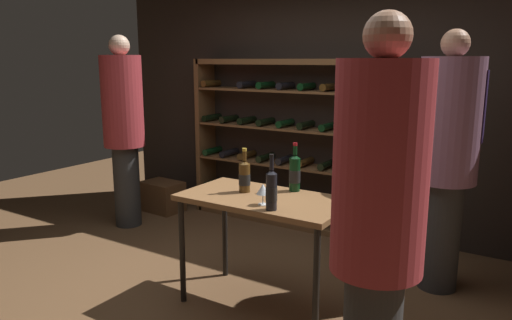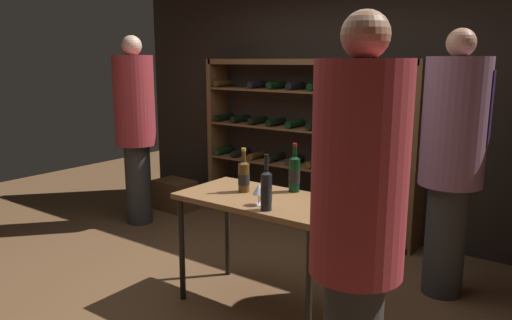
# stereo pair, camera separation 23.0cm
# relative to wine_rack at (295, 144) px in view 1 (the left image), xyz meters

# --- Properties ---
(ground_plane) EXTENTS (10.05, 10.05, 0.00)m
(ground_plane) POSITION_rel_wine_rack_xyz_m (0.35, -1.82, -0.92)
(ground_plane) COLOR brown
(back_wall) EXTENTS (5.61, 0.10, 2.73)m
(back_wall) POSITION_rel_wine_rack_xyz_m (0.35, 0.21, 0.45)
(back_wall) COLOR black
(back_wall) RESTS_ON ground
(wine_rack) EXTENTS (2.52, 0.32, 1.82)m
(wine_rack) POSITION_rel_wine_rack_xyz_m (0.00, 0.00, 0.00)
(wine_rack) COLOR brown
(wine_rack) RESTS_ON ground
(tasting_table) EXTENTS (1.21, 0.64, 0.85)m
(tasting_table) POSITION_rel_wine_rack_xyz_m (0.68, -1.75, -0.16)
(tasting_table) COLOR brown
(tasting_table) RESTS_ON ground
(person_guest_plum_blouse) EXTENTS (0.42, 0.42, 2.02)m
(person_guest_plum_blouse) POSITION_rel_wine_rack_xyz_m (1.78, -2.59, 0.21)
(person_guest_plum_blouse) COLOR #2C2C2C
(person_guest_plum_blouse) RESTS_ON ground
(person_bystander_red_print) EXTENTS (0.43, 0.43, 2.07)m
(person_bystander_red_print) POSITION_rel_wine_rack_xyz_m (-1.56, -0.99, 0.23)
(person_bystander_red_print) COLOR #2D2D2D
(person_bystander_red_print) RESTS_ON ground
(person_bystander_dark_jacket) EXTENTS (0.48, 0.47, 2.04)m
(person_bystander_dark_jacket) POSITION_rel_wine_rack_xyz_m (1.71, -0.74, 0.21)
(person_bystander_dark_jacket) COLOR #2B2B2B
(person_bystander_dark_jacket) RESTS_ON ground
(wine_crate) EXTENTS (0.50, 0.37, 0.36)m
(wine_crate) POSITION_rel_wine_rack_xyz_m (-1.59, -0.41, -0.73)
(wine_crate) COLOR brown
(wine_crate) RESTS_ON ground
(wine_bottle_amber_reserve) EXTENTS (0.08, 0.08, 0.37)m
(wine_bottle_amber_reserve) POSITION_rel_wine_rack_xyz_m (0.88, -1.99, 0.07)
(wine_bottle_amber_reserve) COLOR black
(wine_bottle_amber_reserve) RESTS_ON tasting_table
(wine_bottle_gold_foil) EXTENTS (0.09, 0.09, 0.37)m
(wine_bottle_gold_foil) POSITION_rel_wine_rack_xyz_m (0.78, -1.49, 0.07)
(wine_bottle_gold_foil) COLOR black
(wine_bottle_gold_foil) RESTS_ON tasting_table
(wine_bottle_green_slim) EXTENTS (0.09, 0.09, 0.33)m
(wine_bottle_green_slim) POSITION_rel_wine_rack_xyz_m (0.48, -1.71, 0.05)
(wine_bottle_green_slim) COLOR #4C3314
(wine_bottle_green_slim) RESTS_ON tasting_table
(wine_glass_stemmed_center) EXTENTS (0.09, 0.09, 0.15)m
(wine_glass_stemmed_center) POSITION_rel_wine_rack_xyz_m (0.77, -1.92, 0.04)
(wine_glass_stemmed_center) COLOR silver
(wine_glass_stemmed_center) RESTS_ON tasting_table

